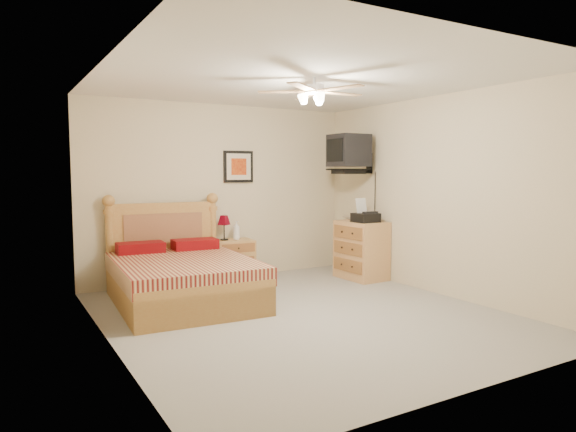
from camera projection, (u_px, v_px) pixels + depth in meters
name	position (u px, v px, depth m)	size (l,w,h in m)	color
floor	(303.00, 315.00, 5.56)	(4.50, 4.50, 0.00)	gray
ceiling	(304.00, 80.00, 5.34)	(4.00, 4.50, 0.04)	white
wall_back	(221.00, 192.00, 7.39)	(4.00, 0.04, 2.50)	beige
wall_front	(477.00, 216.00, 3.51)	(4.00, 0.04, 2.50)	beige
wall_left	(108.00, 206.00, 4.45)	(0.04, 4.50, 2.50)	beige
wall_right	(438.00, 195.00, 6.45)	(0.04, 4.50, 2.50)	beige
bed	(183.00, 250.00, 5.99)	(1.48, 1.95, 1.26)	#B17235
nightstand	(234.00, 260.00, 7.30)	(0.54, 0.40, 0.58)	#B1814E
table_lamp	(224.00, 228.00, 7.24)	(0.19, 0.19, 0.35)	#600111
lotion_bottle	(236.00, 230.00, 7.32)	(0.10, 0.10, 0.26)	white
framed_picture	(238.00, 167.00, 7.47)	(0.46, 0.04, 0.46)	black
dresser	(361.00, 250.00, 7.41)	(0.49, 0.71, 0.84)	tan
fax_machine	(366.00, 210.00, 7.22)	(0.32, 0.34, 0.34)	black
magazine_lower	(349.00, 219.00, 7.56)	(0.22, 0.30, 0.03)	#B3A792
magazine_upper	(349.00, 217.00, 7.58)	(0.17, 0.24, 0.02)	tan
wall_tv	(357.00, 154.00, 7.43)	(0.56, 0.46, 0.58)	black
ceiling_fan	(314.00, 91.00, 5.18)	(1.14, 1.14, 0.28)	white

